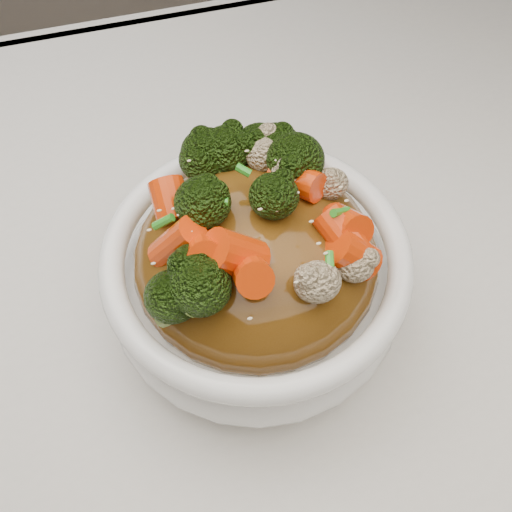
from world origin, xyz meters
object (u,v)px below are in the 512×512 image
object	(u,v)px
broccoli	(256,203)
carrots	(256,202)
bowl	(256,281)
dining_table	(242,459)

from	to	relation	value
broccoli	carrots	bearing A→B (deg)	0.00
bowl	carrots	bearing A→B (deg)	0.00
dining_table	carrots	bearing A→B (deg)	17.12
carrots	broccoli	distance (m)	0.00
dining_table	broccoli	distance (m)	0.50
carrots	broccoli	bearing A→B (deg)	0.00
dining_table	bowl	size ratio (longest dim) A/B	5.75
dining_table	broccoli	size ratio (longest dim) A/B	7.22
carrots	broccoli	xyz separation A→B (m)	(0.00, 0.00, -0.00)
carrots	bowl	bearing A→B (deg)	180.00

